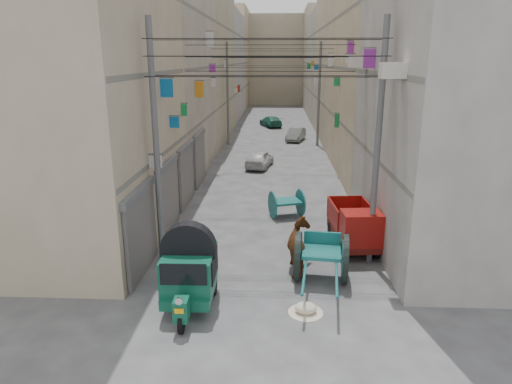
# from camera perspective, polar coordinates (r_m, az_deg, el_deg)

# --- Properties ---
(ground) EXTENTS (140.00, 140.00, 0.00)m
(ground) POSITION_cam_1_polar(r_m,az_deg,el_deg) (10.94, 0.15, -21.58)
(ground) COLOR #414143
(ground) RESTS_ON ground
(building_row_left) EXTENTS (8.00, 62.00, 14.00)m
(building_row_left) POSITION_cam_1_polar(r_m,az_deg,el_deg) (43.57, -8.70, 15.78)
(building_row_left) COLOR #BAA68C
(building_row_left) RESTS_ON ground
(building_row_right) EXTENTS (8.00, 62.00, 14.00)m
(building_row_right) POSITION_cam_1_polar(r_m,az_deg,el_deg) (43.43, 13.31, 15.54)
(building_row_right) COLOR #ACA7A1
(building_row_right) RESTS_ON ground
(end_cap_building) EXTENTS (22.00, 10.00, 13.00)m
(end_cap_building) POSITION_cam_1_polar(r_m,az_deg,el_deg) (74.63, 2.52, 16.12)
(end_cap_building) COLOR tan
(end_cap_building) RESTS_ON ground
(shutters_left) EXTENTS (0.18, 14.40, 2.88)m
(shutters_left) POSITION_cam_1_polar(r_m,az_deg,el_deg) (20.17, -9.69, 1.05)
(shutters_left) COLOR #525358
(shutters_left) RESTS_ON ground
(signboards) EXTENTS (8.22, 40.52, 5.67)m
(signboards) POSITION_cam_1_polar(r_m,az_deg,el_deg) (30.46, 1.99, 10.10)
(signboards) COLOR #0E61A0
(signboards) RESTS_ON ground
(ac_units) EXTENTS (0.70, 6.55, 3.35)m
(ac_units) POSITION_cam_1_polar(r_m,az_deg,el_deg) (16.63, 14.80, 18.26)
(ac_units) COLOR beige
(ac_units) RESTS_ON ground
(utility_poles) EXTENTS (7.40, 22.20, 8.00)m
(utility_poles) POSITION_cam_1_polar(r_m,az_deg,el_deg) (25.77, 1.88, 10.24)
(utility_poles) COLOR #58585B
(utility_poles) RESTS_ON ground
(overhead_cables) EXTENTS (7.40, 22.52, 1.12)m
(overhead_cables) POSITION_cam_1_polar(r_m,az_deg,el_deg) (23.03, 1.84, 16.41)
(overhead_cables) COLOR black
(overhead_cables) RESTS_ON ground
(auto_rickshaw) EXTENTS (1.56, 2.69, 1.88)m
(auto_rickshaw) POSITION_cam_1_polar(r_m,az_deg,el_deg) (12.96, -8.34, -9.53)
(auto_rickshaw) COLOR black
(auto_rickshaw) RESTS_ON ground
(tonga_cart) EXTENTS (1.77, 3.57, 1.56)m
(tonga_cart) POSITION_cam_1_polar(r_m,az_deg,el_deg) (14.45, 8.18, -8.00)
(tonga_cart) COLOR black
(tonga_cart) RESTS_ON ground
(mini_truck) EXTENTS (1.62, 3.16, 1.72)m
(mini_truck) POSITION_cam_1_polar(r_m,az_deg,el_deg) (16.82, 12.33, -4.61)
(mini_truck) COLOR black
(mini_truck) RESTS_ON ground
(second_cart) EXTENTS (1.66, 1.56, 1.20)m
(second_cart) POSITION_cam_1_polar(r_m,az_deg,el_deg) (20.09, 3.84, -1.35)
(second_cart) COLOR #155D5C
(second_cart) RESTS_ON ground
(feed_sack) EXTENTS (0.60, 0.48, 0.30)m
(feed_sack) POSITION_cam_1_polar(r_m,az_deg,el_deg) (12.98, 6.23, -14.22)
(feed_sack) COLOR beige
(feed_sack) RESTS_ON ground
(horse) EXTENTS (1.11, 2.05, 1.65)m
(horse) POSITION_cam_1_polar(r_m,az_deg,el_deg) (14.97, 5.70, -6.96)
(horse) COLOR brown
(horse) RESTS_ON ground
(distant_car_white) EXTENTS (1.97, 3.52, 1.13)m
(distant_car_white) POSITION_cam_1_polar(r_m,az_deg,el_deg) (29.32, 0.45, 4.19)
(distant_car_white) COLOR silver
(distant_car_white) RESTS_ON ground
(distant_car_grey) EXTENTS (1.89, 3.46, 1.08)m
(distant_car_grey) POSITION_cam_1_polar(r_m,az_deg,el_deg) (39.24, 5.01, 7.18)
(distant_car_grey) COLOR #5A5F5D
(distant_car_grey) RESTS_ON ground
(distant_car_green) EXTENTS (2.70, 4.04, 1.09)m
(distant_car_green) POSITION_cam_1_polar(r_m,az_deg,el_deg) (47.50, 1.85, 8.83)
(distant_car_green) COLOR #226452
(distant_car_green) RESTS_ON ground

